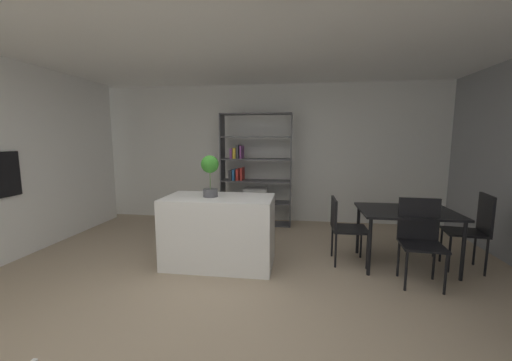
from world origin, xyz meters
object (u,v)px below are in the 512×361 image
dining_table (406,216)px  dining_chair_island_side (342,224)px  dining_chair_near (420,234)px  open_bookshelf (252,177)px  dining_chair_window_side (474,226)px  kitchen_island (219,231)px  potted_plant_on_island (210,171)px

dining_table → dining_chair_island_side: size_ratio=1.33×
dining_chair_near → open_bookshelf: bearing=141.6°
open_bookshelf → dining_table: size_ratio=1.83×
dining_chair_near → dining_chair_window_side: bearing=33.0°
dining_chair_island_side → dining_chair_near: size_ratio=0.90×
kitchen_island → dining_chair_near: (2.41, -0.15, 0.12)m
kitchen_island → dining_chair_window_side: (3.20, 0.28, 0.12)m
dining_chair_island_side → dining_chair_near: bearing=-119.5°
dining_table → dining_chair_window_side: 0.81m
potted_plant_on_island → dining_chair_near: bearing=-3.3°
open_bookshelf → dining_chair_near: bearing=-43.0°
potted_plant_on_island → dining_table: potted_plant_on_island is taller
potted_plant_on_island → dining_chair_window_side: potted_plant_on_island is taller
dining_chair_window_side → dining_chair_island_side: size_ratio=1.12×
kitchen_island → dining_table: size_ratio=1.20×
dining_table → dining_chair_window_side: dining_chair_window_side is taller
dining_chair_window_side → dining_chair_near: 0.90m
kitchen_island → dining_chair_island_side: bearing=10.4°
dining_table → dining_chair_island_side: dining_chair_island_side is taller
kitchen_island → open_bookshelf: open_bookshelf is taller
potted_plant_on_island → dining_table: bearing=6.7°
kitchen_island → potted_plant_on_island: size_ratio=2.61×
kitchen_island → open_bookshelf: size_ratio=0.66×
dining_chair_window_side → dining_chair_island_side: 1.60m
potted_plant_on_island → dining_table: (2.51, 0.30, -0.57)m
dining_chair_window_side → dining_chair_near: (-0.80, -0.43, -0.00)m
open_bookshelf → potted_plant_on_island: bearing=-96.8°
dining_chair_near → potted_plant_on_island: bearing=-178.7°
dining_chair_island_side → open_bookshelf: bearing=40.5°
dining_chair_near → dining_chair_island_side: bearing=155.8°
potted_plant_on_island → dining_chair_near: potted_plant_on_island is taller
dining_table → dining_chair_island_side: 0.81m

